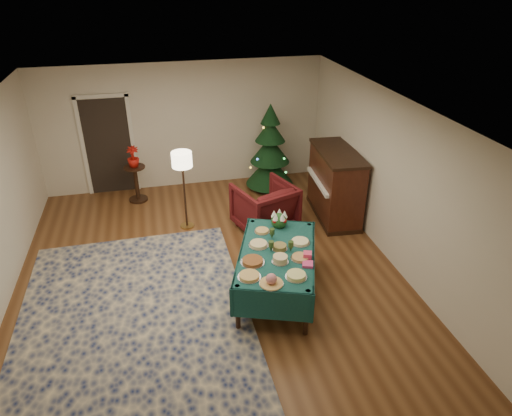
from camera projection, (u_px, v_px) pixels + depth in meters
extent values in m
plane|color=#593319|center=(210.00, 273.00, 7.39)|extent=(7.00, 7.00, 0.00)
plane|color=white|center=(200.00, 109.00, 6.11)|extent=(7.00, 7.00, 0.00)
plane|color=beige|center=(184.00, 126.00, 9.75)|extent=(6.00, 0.00, 6.00)
plane|color=beige|center=(262.00, 387.00, 3.75)|extent=(6.00, 0.00, 6.00)
plane|color=beige|center=(391.00, 179.00, 7.35)|extent=(0.00, 7.00, 7.00)
cube|color=black|center=(109.00, 147.00, 9.57)|extent=(0.92, 0.02, 2.04)
cube|color=silver|center=(83.00, 148.00, 9.45)|extent=(0.08, 0.04, 2.14)
cube|color=silver|center=(133.00, 144.00, 9.65)|extent=(0.08, 0.04, 2.14)
cube|color=silver|center=(100.00, 96.00, 9.05)|extent=(1.08, 0.04, 0.08)
cube|color=#14204D|center=(134.00, 315.00, 6.49)|extent=(3.24, 4.23, 0.02)
cylinder|color=black|center=(238.00, 308.00, 6.09)|extent=(0.07, 0.07, 0.73)
cylinder|color=black|center=(253.00, 240.00, 7.58)|extent=(0.07, 0.07, 0.73)
cylinder|color=black|center=(307.00, 313.00, 6.00)|extent=(0.07, 0.07, 0.73)
cylinder|color=black|center=(308.00, 243.00, 7.49)|extent=(0.07, 0.07, 0.73)
cube|color=#113C3E|center=(277.00, 253.00, 6.63)|extent=(1.63, 2.10, 0.04)
cube|color=#113C3E|center=(281.00, 233.00, 7.53)|extent=(1.05, 0.40, 0.46)
cube|color=#113C3E|center=(272.00, 306.00, 5.92)|extent=(1.05, 0.40, 0.46)
cube|color=#113C3E|center=(313.00, 267.00, 6.67)|extent=(0.66, 1.78, 0.46)
cube|color=#113C3E|center=(241.00, 262.00, 6.78)|extent=(0.66, 1.78, 0.46)
cylinder|color=silver|center=(249.00, 277.00, 6.08)|extent=(0.32, 0.32, 0.01)
cylinder|color=tan|center=(249.00, 275.00, 6.07)|extent=(0.27, 0.27, 0.03)
cylinder|color=silver|center=(271.00, 284.00, 5.95)|extent=(0.32, 0.32, 0.01)
sphere|color=#CC727A|center=(271.00, 279.00, 5.91)|extent=(0.15, 0.15, 0.15)
cylinder|color=silver|center=(296.00, 277.00, 6.07)|extent=(0.30, 0.30, 0.01)
cylinder|color=#D8D172|center=(296.00, 275.00, 6.06)|extent=(0.25, 0.25, 0.05)
cylinder|color=silver|center=(253.00, 262.00, 6.37)|extent=(0.34, 0.34, 0.01)
cylinder|color=brown|center=(253.00, 261.00, 6.36)|extent=(0.29, 0.29, 0.04)
cylinder|color=silver|center=(280.00, 262.00, 6.39)|extent=(0.24, 0.24, 0.01)
cylinder|color=tan|center=(280.00, 259.00, 6.36)|extent=(0.21, 0.21, 0.09)
cylinder|color=silver|center=(300.00, 258.00, 6.46)|extent=(0.28, 0.28, 0.01)
cylinder|color=#B2844C|center=(300.00, 257.00, 6.45)|extent=(0.24, 0.24, 0.03)
cylinder|color=silver|center=(259.00, 245.00, 6.76)|extent=(0.30, 0.30, 0.01)
cylinder|color=#D8BF7F|center=(259.00, 244.00, 6.74)|extent=(0.25, 0.25, 0.04)
cylinder|color=silver|center=(280.00, 249.00, 6.68)|extent=(0.23, 0.23, 0.01)
cylinder|color=maroon|center=(280.00, 247.00, 6.66)|extent=(0.20, 0.20, 0.06)
cylinder|color=silver|center=(300.00, 242.00, 6.83)|extent=(0.30, 0.30, 0.01)
cylinder|color=#F2EACC|center=(300.00, 241.00, 6.82)|extent=(0.25, 0.25, 0.03)
cylinder|color=silver|center=(262.00, 232.00, 7.10)|extent=(0.24, 0.24, 0.01)
cylinder|color=tan|center=(262.00, 230.00, 7.09)|extent=(0.21, 0.21, 0.03)
cone|color=#2D471E|center=(272.00, 236.00, 6.91)|extent=(0.07, 0.07, 0.09)
cylinder|color=#2D471E|center=(272.00, 231.00, 6.87)|extent=(0.08, 0.08, 0.09)
cone|color=#2D471E|center=(291.00, 249.00, 6.60)|extent=(0.07, 0.07, 0.09)
cylinder|color=#2D471E|center=(291.00, 244.00, 6.56)|extent=(0.08, 0.08, 0.09)
cone|color=#2D471E|center=(271.00, 249.00, 6.60)|extent=(0.07, 0.07, 0.09)
cylinder|color=#2D471E|center=(271.00, 244.00, 6.56)|extent=(0.08, 0.08, 0.09)
cube|color=#E23E80|center=(308.00, 264.00, 6.31)|extent=(0.19, 0.19, 0.04)
cube|color=#ED426E|center=(307.00, 256.00, 6.44)|extent=(0.15, 0.15, 0.10)
sphere|color=#1E4C1E|center=(279.00, 221.00, 7.21)|extent=(0.25, 0.25, 0.25)
cone|color=white|center=(285.00, 214.00, 7.17)|extent=(0.10, 0.10, 0.12)
cone|color=white|center=(279.00, 212.00, 7.23)|extent=(0.10, 0.10, 0.12)
cone|color=white|center=(274.00, 213.00, 7.19)|extent=(0.10, 0.10, 0.12)
cone|color=white|center=(276.00, 217.00, 7.10)|extent=(0.10, 0.10, 0.12)
cone|color=white|center=(282.00, 217.00, 7.09)|extent=(0.10, 0.10, 0.12)
sphere|color=#B20C0F|center=(283.00, 216.00, 7.26)|extent=(0.07, 0.07, 0.07)
sphere|color=#B20C0F|center=(274.00, 217.00, 7.26)|extent=(0.07, 0.07, 0.07)
sphere|color=#B20C0F|center=(275.00, 221.00, 7.12)|extent=(0.07, 0.07, 0.07)
sphere|color=#B20C0F|center=(284.00, 221.00, 7.13)|extent=(0.07, 0.07, 0.07)
imported|color=#4C1012|center=(265.00, 205.00, 8.39)|extent=(1.22, 1.18, 1.00)
cylinder|color=#A57F3F|center=(187.00, 226.00, 8.68)|extent=(0.26, 0.26, 0.03)
cylinder|color=black|center=(185.00, 194.00, 8.36)|extent=(0.04, 0.04, 1.37)
cylinder|color=#FFEABF|center=(182.00, 159.00, 8.04)|extent=(0.37, 0.37, 0.27)
cylinder|color=black|center=(139.00, 199.00, 9.65)|extent=(0.39, 0.39, 0.04)
cylinder|color=black|center=(137.00, 184.00, 9.48)|extent=(0.09, 0.09, 0.71)
cylinder|color=black|center=(134.00, 167.00, 9.30)|extent=(0.43, 0.43, 0.03)
imported|color=#B4140C|center=(133.00, 161.00, 9.24)|extent=(0.24, 0.43, 0.24)
cylinder|color=black|center=(269.00, 184.00, 10.19)|extent=(0.11, 0.11, 0.15)
cone|color=black|center=(270.00, 169.00, 10.02)|extent=(1.21, 1.21, 0.66)
cone|color=black|center=(270.00, 149.00, 9.80)|extent=(0.99, 0.99, 0.57)
cone|color=black|center=(270.00, 130.00, 9.60)|extent=(0.75, 0.75, 0.47)
cone|color=black|center=(270.00, 114.00, 9.43)|extent=(0.49, 0.49, 0.43)
cube|color=black|center=(333.00, 213.00, 9.06)|extent=(0.79, 1.59, 0.09)
cube|color=#34150D|center=(335.00, 185.00, 8.76)|extent=(0.77, 1.57, 1.26)
cube|color=black|center=(338.00, 153.00, 8.45)|extent=(0.81, 1.62, 0.05)
cube|color=white|center=(319.00, 182.00, 8.67)|extent=(0.23, 1.31, 0.07)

